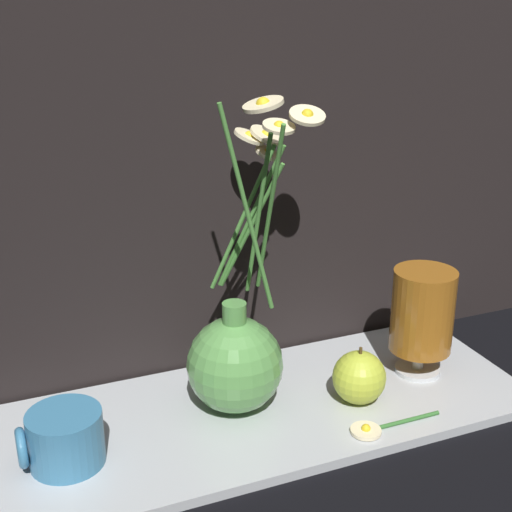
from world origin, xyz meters
The scene contains 7 objects.
ground_plane centered at (0.00, 0.00, 0.00)m, with size 6.00×6.00×0.00m, color black.
shelf centered at (0.00, 0.00, 0.01)m, with size 0.66×0.25×0.01m.
vase_with_flowers centered at (-0.03, 0.01, 0.08)m, with size 0.16×0.17×0.38m.
yellow_mug centered at (-0.24, -0.02, 0.04)m, with size 0.09×0.08×0.06m.
tea_glass centered at (0.22, 0.00, 0.10)m, with size 0.08×0.08×0.14m.
orange_fruit centered at (0.11, -0.03, 0.05)m, with size 0.07×0.07×0.07m.
loose_daisy centered at (0.10, -0.10, 0.02)m, with size 0.12×0.04×0.01m.
Camera 1 is at (-0.29, -0.69, 0.49)m, focal length 50.00 mm.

